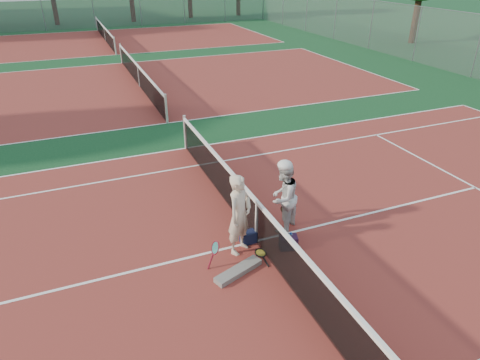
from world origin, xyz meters
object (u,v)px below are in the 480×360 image
(racket_spare, at_px, (261,253))
(player_a, at_px, (240,215))
(net_main, at_px, (257,221))
(sports_bag_navy, at_px, (248,237))
(sports_bag_purple, at_px, (288,242))
(player_b, at_px, (283,197))
(racket_black_held, at_px, (285,216))
(racket_red, at_px, (215,254))
(water_bottle, at_px, (290,240))

(racket_spare, bearing_deg, player_a, 56.42)
(net_main, bearing_deg, sports_bag_navy, 169.12)
(net_main, distance_m, sports_bag_purple, 0.79)
(player_b, bearing_deg, racket_black_held, 155.73)
(net_main, relative_size, player_a, 6.30)
(sports_bag_navy, bearing_deg, player_b, 12.54)
(racket_red, bearing_deg, player_a, 15.13)
(racket_red, distance_m, racket_black_held, 2.03)
(player_a, height_order, sports_bag_purple, player_a)
(net_main, relative_size, racket_red, 19.36)
(racket_spare, relative_size, sports_bag_purple, 1.64)
(sports_bag_navy, relative_size, water_bottle, 1.09)
(racket_red, relative_size, sports_bag_purple, 1.55)
(net_main, bearing_deg, player_a, -161.70)
(water_bottle, bearing_deg, racket_red, -179.06)
(net_main, height_order, racket_spare, net_main)
(sports_bag_navy, bearing_deg, net_main, -10.88)
(net_main, distance_m, player_b, 0.83)
(player_b, distance_m, racket_spare, 1.33)
(player_a, height_order, sports_bag_navy, player_a)
(player_a, height_order, player_b, player_a)
(player_a, height_order, water_bottle, player_a)
(racket_black_held, relative_size, sports_bag_purple, 1.57)
(racket_black_held, bearing_deg, racket_red, -17.17)
(racket_red, relative_size, water_bottle, 1.89)
(net_main, height_order, sports_bag_navy, net_main)
(water_bottle, bearing_deg, player_a, 165.16)
(player_a, relative_size, racket_red, 3.07)
(sports_bag_purple, bearing_deg, racket_spare, 175.57)
(sports_bag_navy, height_order, sports_bag_purple, sports_bag_purple)
(sports_bag_navy, bearing_deg, racket_black_held, 12.46)
(sports_bag_navy, distance_m, sports_bag_purple, 0.86)
(racket_red, relative_size, sports_bag_navy, 1.73)
(racket_spare, height_order, sports_bag_navy, sports_bag_navy)
(player_b, relative_size, water_bottle, 5.43)
(player_b, distance_m, sports_bag_navy, 1.15)
(player_b, relative_size, racket_spare, 2.71)
(racket_black_held, bearing_deg, sports_bag_purple, 30.31)
(racket_red, xyz_separation_m, water_bottle, (1.68, 0.03, -0.13))
(net_main, bearing_deg, racket_red, -157.34)
(racket_black_held, bearing_deg, net_main, -20.44)
(racket_black_held, height_order, sports_bag_navy, racket_black_held)
(player_a, distance_m, racket_black_held, 1.45)
(player_a, bearing_deg, player_b, -16.69)
(net_main, bearing_deg, sports_bag_purple, -42.00)
(racket_spare, height_order, sports_bag_purple, sports_bag_purple)
(sports_bag_purple, bearing_deg, sports_bag_navy, 143.94)
(racket_spare, xyz_separation_m, water_bottle, (0.69, 0.00, 0.14))
(sports_bag_purple, height_order, water_bottle, water_bottle)
(racket_red, xyz_separation_m, racket_black_held, (1.90, 0.70, 0.00))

